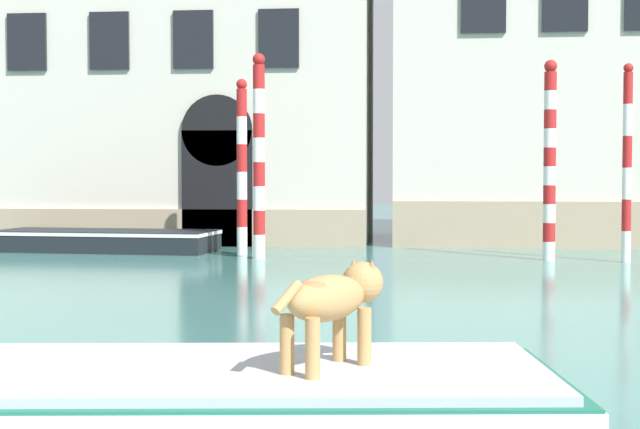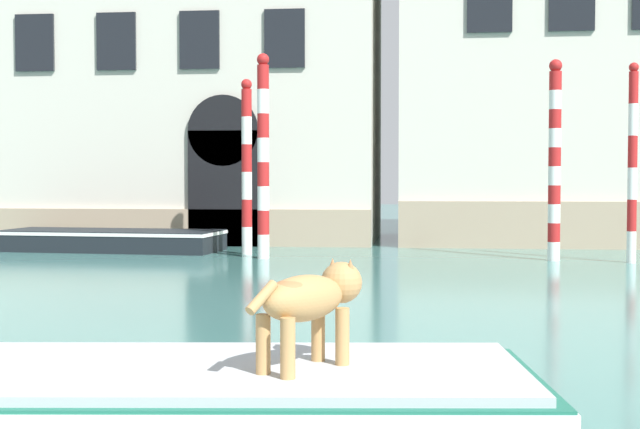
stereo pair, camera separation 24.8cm
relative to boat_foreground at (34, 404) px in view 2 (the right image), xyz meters
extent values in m
cube|color=tan|center=(-4.30, 17.37, 0.20)|extent=(11.26, 0.16, 0.98)
cube|color=black|center=(-2.56, 17.36, 1.23)|extent=(1.87, 0.14, 3.04)
cylinder|color=black|center=(-2.56, 17.36, 2.75)|extent=(1.87, 0.14, 1.87)
cube|color=black|center=(-7.68, 17.38, 5.12)|extent=(1.06, 0.10, 1.52)
cube|color=black|center=(-5.43, 17.38, 5.12)|extent=(1.06, 0.10, 1.52)
cube|color=black|center=(-3.18, 17.38, 5.12)|extent=(1.06, 0.10, 1.52)
cube|color=black|center=(-0.92, 17.38, 5.12)|extent=(1.06, 0.10, 1.52)
cube|color=black|center=(4.31, 17.38, 5.98)|extent=(1.13, 0.10, 1.58)
cube|color=#1E6651|center=(0.00, 0.00, -0.05)|extent=(6.83, 2.53, 0.48)
cube|color=white|center=(0.00, 0.00, 0.13)|extent=(6.86, 2.56, 0.08)
cube|color=#B2B7BC|center=(0.00, 0.00, 0.22)|extent=(6.61, 2.36, 0.06)
cylinder|color=tan|center=(1.85, 0.37, 0.44)|extent=(0.09, 0.09, 0.38)
cylinder|color=tan|center=(2.03, 0.25, 0.44)|extent=(0.09, 0.09, 0.38)
cylinder|color=tan|center=(1.55, -0.07, 0.44)|extent=(0.09, 0.09, 0.38)
cylinder|color=tan|center=(1.73, -0.19, 0.44)|extent=(0.09, 0.09, 0.38)
ellipsoid|color=tan|center=(1.79, 0.09, 0.72)|extent=(0.65, 0.76, 0.30)
ellipsoid|color=#AD7042|center=(1.73, 0.00, 0.80)|extent=(0.35, 0.38, 0.11)
sphere|color=tan|center=(2.01, 0.41, 0.79)|extent=(0.28, 0.28, 0.28)
cone|color=#AD7042|center=(1.94, 0.45, 0.89)|extent=(0.08, 0.08, 0.11)
cone|color=#AD7042|center=(2.07, 0.37, 0.89)|extent=(0.08, 0.08, 0.11)
cylinder|color=tan|center=(1.57, -0.23, 0.76)|extent=(0.19, 0.24, 0.20)
cube|color=black|center=(-5.00, 15.63, -0.03)|extent=(5.52, 2.35, 0.51)
cube|color=white|center=(-5.00, 15.63, 0.16)|extent=(5.55, 2.38, 0.08)
cube|color=#9EA3A8|center=(-5.00, 15.63, -0.06)|extent=(3.07, 1.66, 0.46)
cylinder|color=white|center=(-1.47, 14.98, 0.03)|extent=(0.24, 0.24, 0.65)
cylinder|color=#B21E1E|center=(-1.47, 14.98, 0.68)|extent=(0.24, 0.24, 0.65)
cylinder|color=white|center=(-1.47, 14.98, 1.33)|extent=(0.24, 0.24, 0.65)
cylinder|color=#B21E1E|center=(-1.47, 14.98, 1.97)|extent=(0.24, 0.24, 0.65)
cylinder|color=white|center=(-1.47, 14.98, 2.62)|extent=(0.24, 0.24, 0.65)
cylinder|color=#B21E1E|center=(-1.47, 14.98, 3.26)|extent=(0.24, 0.24, 0.65)
sphere|color=#B21E1E|center=(-1.47, 14.98, 3.69)|extent=(0.25, 0.25, 0.25)
cylinder|color=white|center=(5.46, 14.10, -0.08)|extent=(0.27, 0.27, 0.41)
cylinder|color=#B21E1E|center=(5.46, 14.10, 0.33)|extent=(0.27, 0.27, 0.41)
cylinder|color=white|center=(5.46, 14.10, 0.73)|extent=(0.27, 0.27, 0.41)
cylinder|color=#B21E1E|center=(5.46, 14.10, 1.14)|extent=(0.27, 0.27, 0.41)
cylinder|color=white|center=(5.46, 14.10, 1.55)|extent=(0.27, 0.27, 0.41)
cylinder|color=#B21E1E|center=(5.46, 14.10, 1.96)|extent=(0.27, 0.27, 0.41)
cylinder|color=white|center=(5.46, 14.10, 2.37)|extent=(0.27, 0.27, 0.41)
cylinder|color=#B21E1E|center=(5.46, 14.10, 2.78)|extent=(0.27, 0.27, 0.41)
cylinder|color=white|center=(5.46, 14.10, 3.19)|extent=(0.27, 0.27, 0.41)
cylinder|color=#B21E1E|center=(5.46, 14.10, 3.60)|extent=(0.27, 0.27, 0.41)
sphere|color=#B21E1E|center=(5.46, 14.10, 3.92)|extent=(0.28, 0.28, 0.28)
cylinder|color=white|center=(7.01, 13.74, 0.05)|extent=(0.19, 0.19, 0.67)
cylinder|color=#B21E1E|center=(7.01, 13.74, 0.72)|extent=(0.19, 0.19, 0.67)
cylinder|color=white|center=(7.01, 13.74, 1.39)|extent=(0.19, 0.19, 0.67)
cylinder|color=#B21E1E|center=(7.01, 13.74, 2.06)|extent=(0.19, 0.19, 0.67)
cylinder|color=white|center=(7.01, 13.74, 2.73)|extent=(0.19, 0.19, 0.67)
cylinder|color=#B21E1E|center=(7.01, 13.74, 3.40)|extent=(0.19, 0.19, 0.67)
sphere|color=#B21E1E|center=(7.01, 13.74, 3.82)|extent=(0.20, 0.20, 0.20)
cylinder|color=white|center=(-0.89, 13.92, -0.02)|extent=(0.26, 0.26, 0.54)
cylinder|color=#B21E1E|center=(-0.89, 13.92, 0.52)|extent=(0.26, 0.26, 0.54)
cylinder|color=white|center=(-0.89, 13.92, 1.05)|extent=(0.26, 0.26, 0.54)
cylinder|color=#B21E1E|center=(-0.89, 13.92, 1.59)|extent=(0.26, 0.26, 0.54)
cylinder|color=white|center=(-0.89, 13.92, 2.13)|extent=(0.26, 0.26, 0.54)
cylinder|color=#B21E1E|center=(-0.89, 13.92, 2.66)|extent=(0.26, 0.26, 0.54)
cylinder|color=white|center=(-0.89, 13.92, 3.20)|extent=(0.26, 0.26, 0.54)
cylinder|color=#B21E1E|center=(-0.89, 13.92, 3.74)|extent=(0.26, 0.26, 0.54)
sphere|color=#B21E1E|center=(-0.89, 13.92, 4.12)|extent=(0.27, 0.27, 0.27)
camera|label=1|loc=(2.28, -5.63, 1.49)|focal=50.00mm
camera|label=2|loc=(2.52, -5.60, 1.49)|focal=50.00mm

